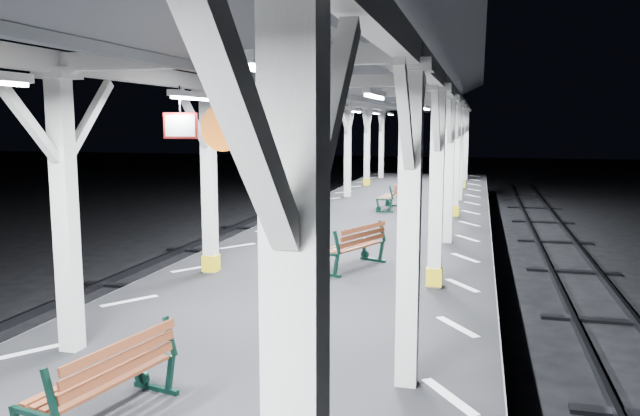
% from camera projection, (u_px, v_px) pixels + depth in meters
% --- Properties ---
extents(ground, '(120.00, 120.00, 0.00)m').
position_uv_depth(ground, '(283.00, 380.00, 9.05)').
color(ground, black).
rests_on(ground, ground).
extents(platform, '(6.00, 50.00, 1.00)m').
position_uv_depth(platform, '(283.00, 347.00, 8.99)').
color(platform, black).
rests_on(platform, ground).
extents(hazard_stripes_left, '(1.00, 48.00, 0.01)m').
position_uv_depth(hazard_stripes_left, '(130.00, 301.00, 9.52)').
color(hazard_stripes_left, silver).
rests_on(hazard_stripes_left, platform).
extents(hazard_stripes_right, '(1.00, 48.00, 0.01)m').
position_uv_depth(hazard_stripes_right, '(457.00, 327.00, 8.31)').
color(hazard_stripes_right, silver).
rests_on(hazard_stripes_right, platform).
extents(canopy, '(5.40, 49.00, 4.65)m').
position_uv_depth(canopy, '(280.00, 59.00, 8.42)').
color(canopy, silver).
rests_on(canopy, platform).
extents(bench_near, '(0.84, 1.58, 0.82)m').
position_uv_depth(bench_near, '(108.00, 378.00, 5.59)').
color(bench_near, black).
rests_on(bench_near, platform).
extents(bench_mid, '(1.12, 1.65, 0.84)m').
position_uv_depth(bench_mid, '(355.00, 245.00, 11.55)').
color(bench_mid, black).
rests_on(bench_mid, platform).
extents(bench_far, '(0.64, 1.54, 0.82)m').
position_uv_depth(bench_far, '(392.00, 196.00, 19.46)').
color(bench_far, black).
rests_on(bench_far, platform).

